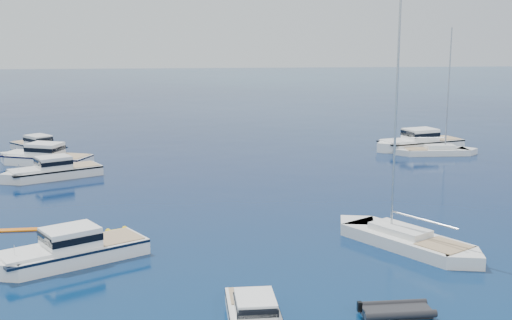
# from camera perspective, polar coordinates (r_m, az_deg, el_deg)

# --- Properties ---
(ground) EXTENTS (400.00, 400.00, 0.00)m
(ground) POSITION_cam_1_polar(r_m,az_deg,el_deg) (32.77, 5.74, -12.06)
(ground) COLOR navy
(ground) RESTS_ON ground
(motor_cruiser_left) EXTENTS (9.88, 7.62, 2.56)m
(motor_cruiser_left) POSITION_cam_1_polar(r_m,az_deg,el_deg) (39.24, -15.79, -8.46)
(motor_cruiser_left) COLOR white
(motor_cruiser_left) RESTS_ON ground
(motor_cruiser_centre) EXTENTS (9.60, 7.01, 2.46)m
(motor_cruiser_centre) POSITION_cam_1_polar(r_m,az_deg,el_deg) (61.36, -17.09, -1.49)
(motor_cruiser_centre) COLOR silver
(motor_cruiser_centre) RESTS_ON ground
(motor_cruiser_far_l) EXTENTS (10.67, 6.63, 2.69)m
(motor_cruiser_far_l) POSITION_cam_1_polar(r_m,az_deg,el_deg) (67.87, -17.73, -0.35)
(motor_cruiser_far_l) COLOR white
(motor_cruiser_far_l) RESTS_ON ground
(motor_cruiser_distant) EXTENTS (11.56, 6.46, 2.90)m
(motor_cruiser_distant) POSITION_cam_1_polar(r_m,az_deg,el_deg) (74.87, 13.73, 0.90)
(motor_cruiser_distant) COLOR white
(motor_cruiser_distant) RESTS_ON ground
(motor_cruiser_horizon) EXTENTS (7.83, 8.28, 2.29)m
(motor_cruiser_horizon) POSITION_cam_1_polar(r_m,az_deg,el_deg) (74.92, -18.07, 0.67)
(motor_cruiser_horizon) COLOR silver
(motor_cruiser_horizon) RESTS_ON ground
(sailboat_mid_r) EXTENTS (8.64, 11.18, 16.74)m
(sailboat_mid_r) POSITION_cam_1_polar(r_m,az_deg,el_deg) (41.47, 12.70, -7.24)
(sailboat_mid_r) COLOR silver
(sailboat_mid_r) RESTS_ON ground
(sailboat_centre) EXTENTS (9.34, 2.66, 13.64)m
(sailboat_centre) POSITION_cam_1_polar(r_m,az_deg,el_deg) (72.22, 15.21, 0.46)
(sailboat_centre) COLOR silver
(sailboat_centre) RESTS_ON ground
(tender_yellow) EXTENTS (2.86, 3.51, 0.95)m
(tender_yellow) POSITION_cam_1_polar(r_m,az_deg,el_deg) (42.39, -11.27, -6.77)
(tender_yellow) COLOR gold
(tender_yellow) RESTS_ON ground
(tender_grey_near) EXTENTS (3.52, 1.99, 0.95)m
(tender_grey_near) POSITION_cam_1_polar(r_m,az_deg,el_deg) (31.91, 11.94, -12.92)
(tender_grey_near) COLOR black
(tender_grey_near) RESTS_ON ground
(kayak_orange) EXTENTS (3.09, 0.67, 0.30)m
(kayak_orange) POSITION_cam_1_polar(r_m,az_deg,el_deg) (46.19, -19.98, -5.75)
(kayak_orange) COLOR #D7610A
(kayak_orange) RESTS_ON ground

